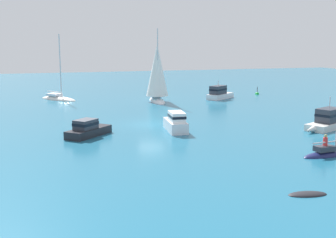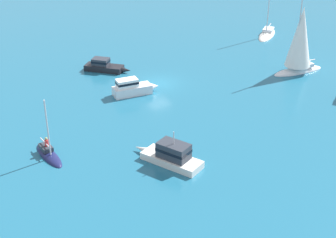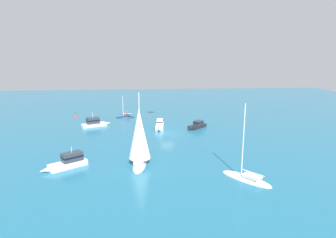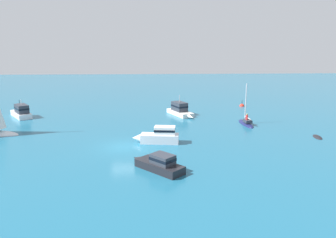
{
  "view_description": "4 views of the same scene",
  "coord_description": "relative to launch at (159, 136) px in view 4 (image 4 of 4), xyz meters",
  "views": [
    {
      "loc": [
        -11.23,
        -40.64,
        7.91
      ],
      "look_at": [
        1.56,
        -0.67,
        0.54
      ],
      "focal_mm": 46.42,
      "sensor_mm": 36.0,
      "label": 1
    },
    {
      "loc": [
        44.61,
        -24.81,
        21.69
      ],
      "look_at": [
        10.55,
        -4.92,
        1.44
      ],
      "focal_mm": 52.86,
      "sensor_mm": 36.0,
      "label": 2
    },
    {
      "loc": [
        4.85,
        52.61,
        14.24
      ],
      "look_at": [
        -0.53,
        -4.42,
        1.86
      ],
      "focal_mm": 30.13,
      "sensor_mm": 36.0,
      "label": 3
    },
    {
      "loc": [
        -32.76,
        -3.19,
        10.67
      ],
      "look_at": [
        0.46,
        -4.74,
        2.83
      ],
      "focal_mm": 34.93,
      "sensor_mm": 36.0,
      "label": 4
    }
  ],
  "objects": [
    {
      "name": "ground_plane",
      "position": [
        -1.25,
        3.81,
        -0.76
      ],
      "size": [
        160.0,
        160.0,
        0.0
      ],
      "primitive_type": "plane",
      "color": "#1E607F"
    },
    {
      "name": "launch",
      "position": [
        0.0,
        0.0,
        0.0
      ],
      "size": [
        1.97,
        5.16,
        1.84
      ],
      "rotation": [
        0.0,
        0.0,
        1.46
      ],
      "color": "white",
      "rests_on": "ground"
    },
    {
      "name": "motor_cruiser",
      "position": [
        13.85,
        -3.44,
        0.01
      ],
      "size": [
        6.27,
        3.87,
        2.99
      ],
      "rotation": [
        0.0,
        0.0,
        3.58
      ],
      "color": "silver",
      "rests_on": "ground"
    },
    {
      "name": "skiff",
      "position": [
        1.21,
        -18.26,
        -0.76
      ],
      "size": [
        2.25,
        1.22,
        0.32
      ],
      "rotation": [
        0.0,
        0.0,
        6.11
      ],
      "color": "black",
      "rests_on": "ground"
    },
    {
      "name": "yacht",
      "position": [
        7.65,
        -11.75,
        -0.63
      ],
      "size": [
        4.69,
        1.53,
        5.71
      ],
      "rotation": [
        0.0,
        0.0,
        0.08
      ],
      "color": "#191E4C",
      "rests_on": "ground"
    },
    {
      "name": "motor_cruiser_1",
      "position": [
        -7.8,
        0.16,
        -0.18
      ],
      "size": [
        4.81,
        4.76,
        1.5
      ],
      "rotation": [
        0.0,
        0.0,
        0.78
      ],
      "color": "black",
      "rests_on": "ground"
    },
    {
      "name": "cabin_cruiser",
      "position": [
        13.48,
        19.87,
        0.02
      ],
      "size": [
        5.66,
        4.56,
        2.65
      ],
      "rotation": [
        0.0,
        0.0,
        0.62
      ],
      "color": "white",
      "rests_on": "ground"
    },
    {
      "name": "channel_buoy",
      "position": [
        20.15,
        -14.57,
        -0.76
      ],
      "size": [
        0.84,
        0.84,
        1.43
      ],
      "color": "red",
      "rests_on": "ground"
    },
    {
      "name": "mooring_buoy",
      "position": [
        21.36,
        23.17,
        -0.75
      ],
      "size": [
        0.64,
        0.64,
        1.48
      ],
      "color": "green",
      "rests_on": "ground"
    }
  ]
}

